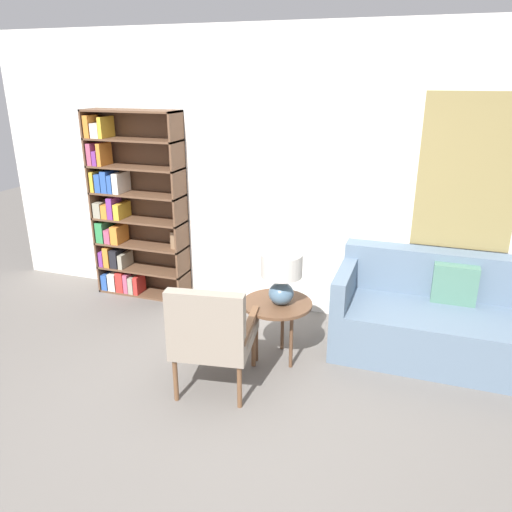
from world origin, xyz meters
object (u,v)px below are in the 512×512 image
(bookshelf, at_px, (128,213))
(armchair, at_px, (212,332))
(side_table, at_px, (277,308))
(table_lamp, at_px, (281,273))
(couch, at_px, (450,321))

(bookshelf, xyz_separation_m, armchair, (1.58, -1.42, -0.39))
(armchair, xyz_separation_m, side_table, (0.32, 0.59, -0.03))
(side_table, distance_m, table_lamp, 0.32)
(bookshelf, xyz_separation_m, table_lamp, (1.93, -0.84, -0.10))
(bookshelf, height_order, side_table, bookshelf)
(armchair, relative_size, side_table, 1.54)
(table_lamp, bearing_deg, armchair, -121.60)
(couch, relative_size, side_table, 3.32)
(bookshelf, distance_m, armchair, 2.16)
(bookshelf, relative_size, table_lamp, 4.54)
(armchair, height_order, table_lamp, table_lamp)
(bookshelf, distance_m, couch, 3.32)
(bookshelf, height_order, armchair, bookshelf)
(side_table, bearing_deg, couch, 22.17)
(armchair, xyz_separation_m, table_lamp, (0.36, 0.58, 0.29))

